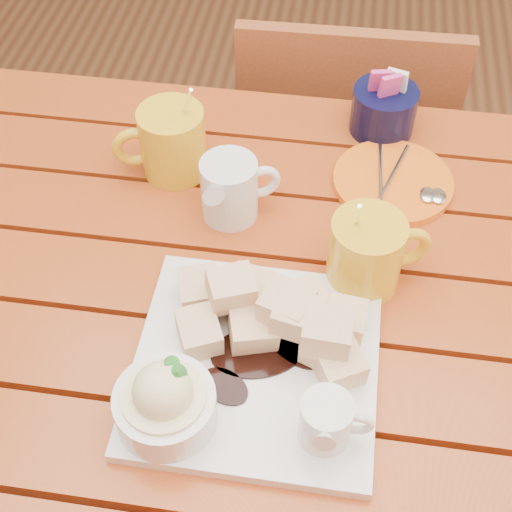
% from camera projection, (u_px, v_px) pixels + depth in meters
% --- Properties ---
extents(table, '(1.20, 0.79, 0.75)m').
position_uv_depth(table, '(246.00, 338.00, 0.96)').
color(table, maroon).
rests_on(table, ground).
extents(dessert_plate, '(0.27, 0.27, 0.11)m').
position_uv_depth(dessert_plate, '(244.00, 362.00, 0.77)').
color(dessert_plate, white).
rests_on(dessert_plate, table).
extents(coffee_mug_left, '(0.13, 0.09, 0.15)m').
position_uv_depth(coffee_mug_left, '(171.00, 142.00, 0.98)').
color(coffee_mug_left, gold).
rests_on(coffee_mug_left, table).
extents(coffee_mug_right, '(0.13, 0.09, 0.15)m').
position_uv_depth(coffee_mug_right, '(368.00, 253.00, 0.85)').
color(coffee_mug_right, gold).
rests_on(coffee_mug_right, table).
extents(cream_pitcher, '(0.11, 0.09, 0.09)m').
position_uv_depth(cream_pitcher, '(231.00, 189.00, 0.93)').
color(cream_pitcher, white).
rests_on(cream_pitcher, table).
extents(sugar_caddy, '(0.10, 0.10, 0.10)m').
position_uv_depth(sugar_caddy, '(384.00, 109.00, 1.05)').
color(sugar_caddy, black).
rests_on(sugar_caddy, table).
extents(orange_saucer, '(0.17, 0.17, 0.02)m').
position_uv_depth(orange_saucer, '(394.00, 182.00, 0.99)').
color(orange_saucer, orange).
rests_on(orange_saucer, table).
extents(chair_far, '(0.39, 0.39, 0.82)m').
position_uv_depth(chair_far, '(339.00, 160.00, 1.47)').
color(chair_far, brown).
rests_on(chair_far, ground).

